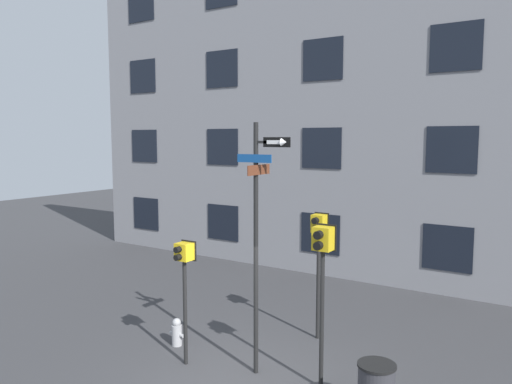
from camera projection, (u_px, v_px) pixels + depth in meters
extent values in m
cube|color=gray|center=(387.00, 102.00, 15.12)|extent=(24.00, 0.60, 11.22)
cube|color=black|center=(146.00, 214.00, 20.74)|extent=(1.39, 0.03, 1.32)
cube|color=black|center=(223.00, 222.00, 18.57)|extent=(1.39, 0.03, 1.32)
cube|color=black|center=(320.00, 234.00, 16.39)|extent=(1.39, 0.03, 1.32)
cube|color=black|center=(447.00, 248.00, 14.22)|extent=(1.39, 0.03, 1.32)
cube|color=black|center=(144.00, 146.00, 20.44)|extent=(1.39, 0.03, 1.32)
cube|color=black|center=(222.00, 147.00, 18.26)|extent=(1.39, 0.03, 1.32)
cube|color=black|center=(321.00, 148.00, 16.09)|extent=(1.39, 0.03, 1.32)
cube|color=black|center=(451.00, 150.00, 13.92)|extent=(1.39, 0.03, 1.32)
cube|color=black|center=(143.00, 76.00, 20.13)|extent=(1.39, 0.03, 1.32)
cube|color=black|center=(222.00, 69.00, 17.96)|extent=(1.39, 0.03, 1.32)
cube|color=black|center=(323.00, 59.00, 15.79)|extent=(1.39, 0.03, 1.32)
cube|color=black|center=(456.00, 47.00, 13.61)|extent=(1.39, 0.03, 1.32)
cube|color=black|center=(141.00, 5.00, 19.83)|extent=(1.39, 0.03, 1.32)
cylinder|color=black|center=(256.00, 251.00, 9.42)|extent=(0.09, 0.09, 4.82)
cube|color=black|center=(266.00, 142.00, 9.08)|extent=(0.45, 0.05, 0.05)
cube|color=#14478C|center=(254.00, 158.00, 9.18)|extent=(0.74, 0.02, 0.15)
cube|color=brown|center=(259.00, 170.00, 9.22)|extent=(0.02, 0.73, 0.19)
cube|color=black|center=(277.00, 142.00, 8.94)|extent=(0.56, 0.02, 0.18)
cube|color=white|center=(274.00, 142.00, 8.95)|extent=(0.32, 0.01, 0.07)
cone|color=white|center=(284.00, 142.00, 8.84)|extent=(0.10, 0.14, 0.14)
cylinder|color=black|center=(185.00, 312.00, 9.94)|extent=(0.08, 0.08, 2.14)
cube|color=gold|center=(184.00, 252.00, 9.81)|extent=(0.31, 0.26, 0.34)
cube|color=black|center=(189.00, 250.00, 9.93)|extent=(0.37, 0.02, 0.40)
cylinder|color=black|center=(178.00, 250.00, 9.64)|extent=(0.12, 0.12, 0.12)
cylinder|color=black|center=(178.00, 257.00, 9.66)|extent=(0.12, 0.12, 0.12)
cylinder|color=#EA4C14|center=(180.00, 249.00, 9.69)|extent=(0.10, 0.01, 0.10)
cylinder|color=black|center=(322.00, 320.00, 8.95)|extent=(0.08, 0.08, 2.56)
cube|color=gold|center=(323.00, 239.00, 8.79)|extent=(0.33, 0.26, 0.42)
cube|color=black|center=(326.00, 237.00, 8.91)|extent=(0.39, 0.02, 0.48)
cylinder|color=black|center=(318.00, 235.00, 8.62)|extent=(0.15, 0.12, 0.15)
cylinder|color=black|center=(318.00, 246.00, 8.65)|extent=(0.15, 0.12, 0.15)
cylinder|color=orange|center=(320.00, 235.00, 8.67)|extent=(0.12, 0.01, 0.12)
cylinder|color=black|center=(318.00, 286.00, 11.21)|extent=(0.08, 0.08, 2.45)
cube|color=gold|center=(319.00, 224.00, 11.06)|extent=(0.29, 0.26, 0.40)
cube|color=black|center=(322.00, 223.00, 11.18)|extent=(0.35, 0.02, 0.46)
cylinder|color=black|center=(315.00, 221.00, 10.89)|extent=(0.14, 0.12, 0.14)
cylinder|color=black|center=(315.00, 229.00, 10.91)|extent=(0.14, 0.12, 0.14)
cylinder|color=#EA4C14|center=(316.00, 220.00, 10.94)|extent=(0.11, 0.01, 0.11)
cylinder|color=#A5A5A8|center=(177.00, 335.00, 10.93)|extent=(0.22, 0.22, 0.46)
sphere|color=#A5A5A8|center=(177.00, 323.00, 10.90)|extent=(0.19, 0.19, 0.19)
cylinder|color=#A5A5A8|center=(172.00, 333.00, 11.01)|extent=(0.08, 0.08, 0.08)
cylinder|color=#A5A5A8|center=(182.00, 336.00, 10.85)|extent=(0.08, 0.08, 0.08)
cylinder|color=black|center=(377.00, 365.00, 7.88)|extent=(0.62, 0.62, 0.04)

